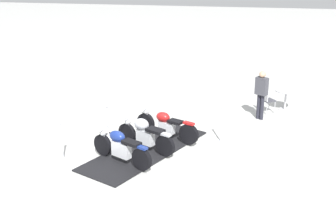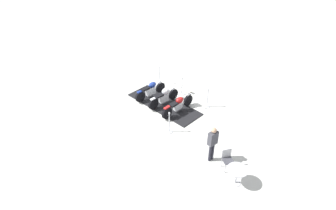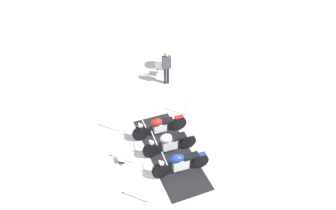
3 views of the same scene
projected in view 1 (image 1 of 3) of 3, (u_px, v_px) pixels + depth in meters
ground_plane at (146, 150)px, 12.47m from camera, size 80.00×80.00×0.00m
display_platform at (146, 150)px, 12.46m from camera, size 3.11×4.49×0.04m
motorcycle_maroon at (166, 124)px, 13.13m from camera, size 2.07×1.13×0.92m
motorcycle_chrome at (145, 134)px, 12.33m from camera, size 1.87×1.11×0.90m
motorcycle_navy at (121, 146)px, 11.54m from camera, size 1.87×1.07×0.89m
stanchion_right_mid at (108, 128)px, 13.16m from camera, size 0.34×0.34×1.10m
stanchion_left_front at (221, 131)px, 12.95m from camera, size 0.33×0.33×1.13m
stanchion_right_front at (145, 112)px, 14.54m from camera, size 0.32×0.32×1.12m
stanchion_right_rear at (62, 146)px, 11.74m from camera, size 0.28×0.28×1.12m
info_placard at (105, 132)px, 13.62m from camera, size 0.35×0.38×0.22m
cafe_table at (286, 95)px, 15.66m from camera, size 0.78×0.78×0.74m
cafe_chair_near_table at (267, 99)px, 15.36m from camera, size 0.56×0.56×0.89m
bystander_person at (261, 91)px, 14.61m from camera, size 0.46×0.40×1.69m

